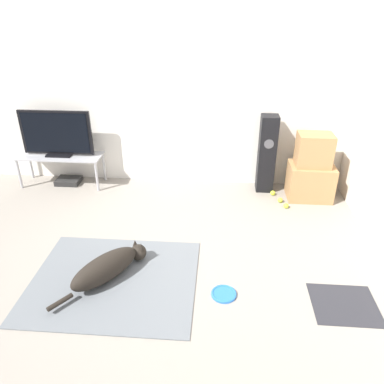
{
  "coord_description": "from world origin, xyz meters",
  "views": [
    {
      "loc": [
        0.87,
        -2.89,
        2.41
      ],
      "look_at": [
        0.58,
        0.85,
        0.45
      ],
      "focal_mm": 35.0,
      "sensor_mm": 36.0,
      "label": 1
    }
  ],
  "objects_px": {
    "dog": "(108,267)",
    "cardboard_box_lower": "(310,182)",
    "tv": "(56,134)",
    "cardboard_box_upper": "(314,150)",
    "frisbee": "(224,294)",
    "floor_speaker": "(267,154)",
    "tennis_ball_loose_on_carpet": "(273,193)",
    "game_console": "(69,181)",
    "tennis_ball_by_boxes": "(286,206)",
    "tv_stand": "(61,159)",
    "tennis_ball_near_speaker": "(280,200)"
  },
  "relations": [
    {
      "from": "tv",
      "to": "cardboard_box_upper",
      "type": "bearing_deg",
      "value": -2.26
    },
    {
      "from": "dog",
      "to": "tennis_ball_by_boxes",
      "type": "height_order",
      "value": "dog"
    },
    {
      "from": "tv",
      "to": "game_console",
      "type": "height_order",
      "value": "tv"
    },
    {
      "from": "floor_speaker",
      "to": "tennis_ball_near_speaker",
      "type": "distance_m",
      "value": 0.65
    },
    {
      "from": "tennis_ball_by_boxes",
      "to": "tv_stand",
      "type": "bearing_deg",
      "value": 171.49
    },
    {
      "from": "cardboard_box_lower",
      "to": "tennis_ball_by_boxes",
      "type": "bearing_deg",
      "value": -136.05
    },
    {
      "from": "tv",
      "to": "dog",
      "type": "bearing_deg",
      "value": -58.46
    },
    {
      "from": "cardboard_box_lower",
      "to": "tennis_ball_near_speaker",
      "type": "height_order",
      "value": "cardboard_box_lower"
    },
    {
      "from": "cardboard_box_upper",
      "to": "tennis_ball_loose_on_carpet",
      "type": "bearing_deg",
      "value": 178.39
    },
    {
      "from": "dog",
      "to": "floor_speaker",
      "type": "xyz_separation_m",
      "value": [
        1.65,
        2.03,
        0.39
      ]
    },
    {
      "from": "cardboard_box_lower",
      "to": "tv_stand",
      "type": "height_order",
      "value": "cardboard_box_lower"
    },
    {
      "from": "tv_stand",
      "to": "tv",
      "type": "bearing_deg",
      "value": 90.0
    },
    {
      "from": "dog",
      "to": "tv",
      "type": "distance_m",
      "value": 2.4
    },
    {
      "from": "dog",
      "to": "tennis_ball_by_boxes",
      "type": "relative_size",
      "value": 13.81
    },
    {
      "from": "frisbee",
      "to": "cardboard_box_upper",
      "type": "distance_m",
      "value": 2.37
    },
    {
      "from": "frisbee",
      "to": "cardboard_box_lower",
      "type": "distance_m",
      "value": 2.29
    },
    {
      "from": "frisbee",
      "to": "tennis_ball_loose_on_carpet",
      "type": "bearing_deg",
      "value": 71.64
    },
    {
      "from": "tennis_ball_by_boxes",
      "to": "frisbee",
      "type": "bearing_deg",
      "value": -115.61
    },
    {
      "from": "cardboard_box_upper",
      "to": "tv",
      "type": "relative_size",
      "value": 0.44
    },
    {
      "from": "frisbee",
      "to": "game_console",
      "type": "relative_size",
      "value": 0.69
    },
    {
      "from": "dog",
      "to": "cardboard_box_lower",
      "type": "xyz_separation_m",
      "value": [
        2.23,
        1.83,
        0.09
      ]
    },
    {
      "from": "floor_speaker",
      "to": "tv_stand",
      "type": "bearing_deg",
      "value": -178.94
    },
    {
      "from": "cardboard_box_lower",
      "to": "tennis_ball_loose_on_carpet",
      "type": "xyz_separation_m",
      "value": [
        -0.47,
        0.02,
        -0.2
      ]
    },
    {
      "from": "floor_speaker",
      "to": "tennis_ball_loose_on_carpet",
      "type": "xyz_separation_m",
      "value": [
        0.11,
        -0.17,
        -0.5
      ]
    },
    {
      "from": "dog",
      "to": "cardboard_box_upper",
      "type": "distance_m",
      "value": 2.93
    },
    {
      "from": "cardboard_box_lower",
      "to": "cardboard_box_upper",
      "type": "distance_m",
      "value": 0.44
    },
    {
      "from": "tennis_ball_loose_on_carpet",
      "to": "floor_speaker",
      "type": "bearing_deg",
      "value": 122.5
    },
    {
      "from": "frisbee",
      "to": "tv_stand",
      "type": "distance_m",
      "value": 3.16
    },
    {
      "from": "cardboard_box_lower",
      "to": "game_console",
      "type": "height_order",
      "value": "cardboard_box_lower"
    },
    {
      "from": "dog",
      "to": "tv",
      "type": "xyz_separation_m",
      "value": [
        -1.21,
        1.98,
        0.62
      ]
    },
    {
      "from": "frisbee",
      "to": "floor_speaker",
      "type": "distance_m",
      "value": 2.3
    },
    {
      "from": "floor_speaker",
      "to": "tv",
      "type": "distance_m",
      "value": 2.88
    },
    {
      "from": "frisbee",
      "to": "tennis_ball_loose_on_carpet",
      "type": "height_order",
      "value": "tennis_ball_loose_on_carpet"
    },
    {
      "from": "dog",
      "to": "game_console",
      "type": "distance_m",
      "value": 2.32
    },
    {
      "from": "frisbee",
      "to": "tv_stand",
      "type": "xyz_separation_m",
      "value": [
        -2.31,
        2.12,
        0.38
      ]
    },
    {
      "from": "tennis_ball_loose_on_carpet",
      "to": "game_console",
      "type": "distance_m",
      "value": 2.93
    },
    {
      "from": "dog",
      "to": "cardboard_box_upper",
      "type": "bearing_deg",
      "value": 39.66
    },
    {
      "from": "frisbee",
      "to": "tennis_ball_near_speaker",
      "type": "height_order",
      "value": "tennis_ball_near_speaker"
    },
    {
      "from": "tv",
      "to": "tennis_ball_by_boxes",
      "type": "distance_m",
      "value": 3.22
    },
    {
      "from": "frisbee",
      "to": "cardboard_box_upper",
      "type": "xyz_separation_m",
      "value": [
        1.12,
        1.98,
        0.67
      ]
    },
    {
      "from": "cardboard_box_upper",
      "to": "tv",
      "type": "xyz_separation_m",
      "value": [
        -3.43,
        0.14,
        0.08
      ]
    },
    {
      "from": "dog",
      "to": "tennis_ball_near_speaker",
      "type": "bearing_deg",
      "value": 42.02
    },
    {
      "from": "frisbee",
      "to": "game_console",
      "type": "distance_m",
      "value": 3.12
    },
    {
      "from": "tennis_ball_by_boxes",
      "to": "floor_speaker",
      "type": "bearing_deg",
      "value": 114.81
    },
    {
      "from": "tv_stand",
      "to": "tennis_ball_by_boxes",
      "type": "bearing_deg",
      "value": -8.51
    },
    {
      "from": "tennis_ball_loose_on_carpet",
      "to": "cardboard_box_upper",
      "type": "bearing_deg",
      "value": -1.61
    },
    {
      "from": "frisbee",
      "to": "dog",
      "type": "bearing_deg",
      "value": 172.58
    },
    {
      "from": "game_console",
      "to": "tennis_ball_near_speaker",
      "type": "bearing_deg",
      "value": -6.57
    },
    {
      "from": "tv",
      "to": "tennis_ball_loose_on_carpet",
      "type": "bearing_deg",
      "value": -2.36
    },
    {
      "from": "cardboard_box_upper",
      "to": "tennis_ball_near_speaker",
      "type": "relative_size",
      "value": 6.61
    }
  ]
}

